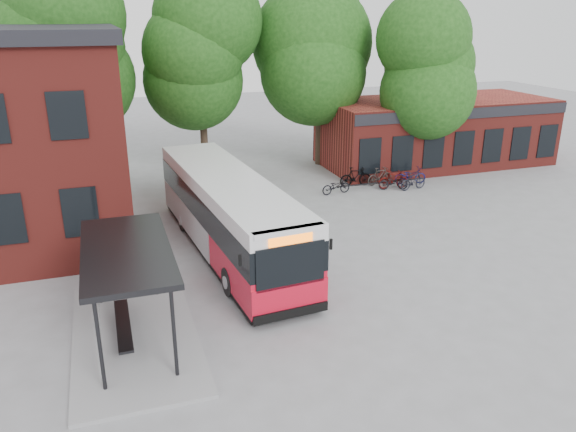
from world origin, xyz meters
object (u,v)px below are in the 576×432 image
object	(u,v)px
bicycle_4	(393,182)
bicycle_6	(410,176)
bicycle_1	(356,177)
bicycle_5	(393,180)
bicycle_7	(413,181)
bus_shelter	(131,294)
bicycle_3	(380,176)
bicycle_0	(336,186)
city_bus	(229,215)

from	to	relation	value
bicycle_4	bicycle_6	world-z (taller)	bicycle_6
bicycle_1	bicycle_6	bearing A→B (deg)	-96.48
bicycle_4	bicycle_5	size ratio (longest dim) A/B	0.96
bicycle_7	bicycle_1	bearing A→B (deg)	51.27
bicycle_1	bicycle_7	bearing A→B (deg)	-117.38
bicycle_1	bicycle_4	bearing A→B (deg)	-123.86
bus_shelter	bicycle_7	size ratio (longest dim) A/B	4.32
bicycle_3	bicycle_4	distance (m)	1.13
bus_shelter	bicycle_4	xyz separation A→B (m)	(14.29, 10.63, -1.03)
bicycle_1	bicycle_7	size ratio (longest dim) A/B	1.12
bicycle_0	bicycle_4	world-z (taller)	bicycle_0
bicycle_0	bicycle_6	distance (m)	4.67
bicycle_3	bicycle_6	world-z (taller)	bicycle_3
bicycle_0	bicycle_1	distance (m)	1.82
bus_shelter	bicycle_7	xyz separation A→B (m)	(15.30, 10.30, -0.96)
bicycle_4	bicycle_7	bearing A→B (deg)	-94.09
bicycle_6	bicycle_7	bearing A→B (deg)	166.88
bus_shelter	bicycle_0	distance (m)	15.61
bus_shelter	bicycle_0	world-z (taller)	bus_shelter
bicycle_7	bicycle_3	bearing A→B (deg)	33.06
bicycle_4	bicycle_6	distance (m)	1.61
bicycle_1	bicycle_5	bearing A→B (deg)	-117.17
bicycle_3	bicycle_4	world-z (taller)	bicycle_3
bicycle_4	bicycle_5	distance (m)	0.25
bicycle_6	bicycle_0	bearing A→B (deg)	104.05
bus_shelter	bicycle_3	size ratio (longest dim) A/B	4.29
city_bus	bicycle_7	distance (m)	12.34
bicycle_7	bicycle_6	bearing A→B (deg)	-30.44
city_bus	bicycle_7	bearing A→B (deg)	19.11
city_bus	bicycle_3	distance (m)	11.91
bus_shelter	city_bus	xyz separation A→B (m)	(4.07, 5.31, 0.10)
bicycle_0	bicycle_4	xyz separation A→B (m)	(3.21, -0.32, -0.00)
bicycle_4	bicycle_7	size ratio (longest dim) A/B	0.99
bicycle_1	bicycle_6	xyz separation A→B (m)	(3.09, -0.52, -0.08)
bicycle_4	bicycle_0	bearing A→B (deg)	98.25
bicycle_5	bicycle_6	size ratio (longest dim) A/B	0.93
city_bus	bicycle_4	bearing A→B (deg)	22.66
bicycle_3	bicycle_4	bearing A→B (deg)	-178.35
bicycle_6	bicycle_5	bearing A→B (deg)	119.76
city_bus	bicycle_6	bearing A→B (deg)	22.52
bicycle_0	bicycle_1	size ratio (longest dim) A/B	0.89
bicycle_3	bicycle_5	xyz separation A→B (m)	(0.35, -0.88, 0.01)
bicycle_4	bicycle_3	bearing A→B (deg)	26.05
city_bus	bicycle_0	xyz separation A→B (m)	(7.01, 5.64, -1.13)
bicycle_1	bicycle_3	distance (m)	1.42
bicycle_4	bicycle_6	xyz separation A→B (m)	(1.44, 0.72, 0.05)
bicycle_3	bus_shelter	bearing A→B (deg)	119.34
bus_shelter	bicycle_6	xyz separation A→B (m)	(15.73, 11.35, -0.98)
bicycle_6	bicycle_7	size ratio (longest dim) A/B	1.10
bus_shelter	bicycle_4	world-z (taller)	bus_shelter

